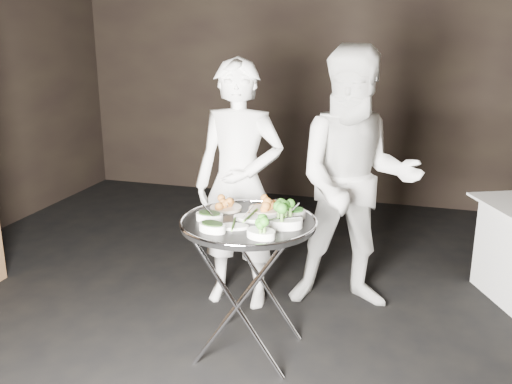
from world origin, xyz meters
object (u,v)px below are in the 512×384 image
(serving_tray, at_px, (248,222))
(waiter_right, at_px, (356,182))
(tray_stand, at_px, (249,282))
(waiter_left, at_px, (239,185))

(serving_tray, relative_size, waiter_right, 0.44)
(serving_tray, distance_m, waiter_right, 0.93)
(tray_stand, xyz_separation_m, waiter_left, (-0.26, 0.62, 0.39))
(tray_stand, height_order, serving_tray, serving_tray)
(waiter_left, height_order, waiter_right, waiter_right)
(tray_stand, height_order, waiter_right, waiter_right)
(tray_stand, distance_m, waiter_left, 0.78)
(waiter_right, bearing_deg, serving_tray, -134.42)
(serving_tray, bearing_deg, waiter_right, 57.96)
(serving_tray, xyz_separation_m, waiter_right, (0.49, 0.79, 0.07))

